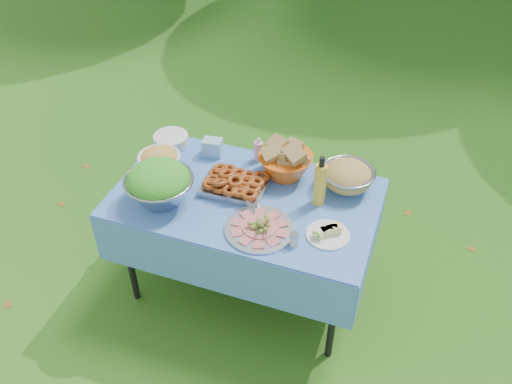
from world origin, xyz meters
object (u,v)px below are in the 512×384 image
Objects in this scene: charcuterie_platter at (260,224)px; oil_bottle at (320,181)px; salad_bowl at (159,184)px; pasta_bowl_steel at (348,176)px; picnic_table at (246,244)px; bread_bowl at (285,160)px; plate_stack at (171,140)px.

charcuterie_platter is 1.21× the size of oil_bottle.
salad_bowl is 1.23× the size of pasta_bowl_steel.
picnic_table is 4.80× the size of oil_bottle.
picnic_table is 4.58× the size of bread_bowl.
oil_bottle is (0.82, 0.28, 0.03)m from salad_bowl.
bread_bowl reaches higher than charcuterie_platter.
charcuterie_platter is (0.59, -0.03, -0.08)m from salad_bowl.
plate_stack is 0.71× the size of oil_bottle.
oil_bottle is at bearing 18.96° from salad_bowl.
salad_bowl is 0.73m from bread_bowl.
salad_bowl is 1.02× the size of charcuterie_platter.
bread_bowl is at bearing 91.88° from charcuterie_platter.
oil_bottle is at bearing 12.10° from picnic_table.
oil_bottle is at bearing -122.34° from pasta_bowl_steel.
charcuterie_platter is 0.41m from oil_bottle.
bread_bowl reaches higher than pasta_bowl_steel.
picnic_table is 0.68m from salad_bowl.
picnic_table is 0.80m from plate_stack.
bread_bowl is 0.36m from pasta_bowl_steel.
bread_bowl is at bearing -178.88° from pasta_bowl_steel.
charcuterie_platter is (0.02, -0.49, -0.06)m from bread_bowl.
oil_bottle is at bearing -35.26° from bread_bowl.
plate_stack is (-0.61, 0.31, 0.42)m from picnic_table.
salad_bowl reaches higher than bread_bowl.
plate_stack is at bearing 153.00° from picnic_table.
bread_bowl is (0.76, -0.05, 0.07)m from plate_stack.
pasta_bowl_steel reaches higher than picnic_table.
salad_bowl is at bearing -161.04° from oil_bottle.
plate_stack is at bearing 177.77° from pasta_bowl_steel.
salad_bowl is 1.23× the size of oil_bottle.
plate_stack is 0.59× the size of charcuterie_platter.
bread_bowl is at bearing 59.92° from picnic_table.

